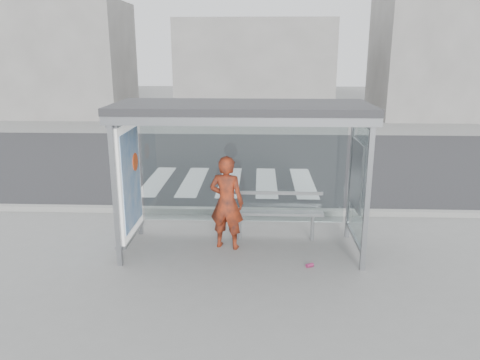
% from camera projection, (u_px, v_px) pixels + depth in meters
% --- Properties ---
extents(ground, '(80.00, 80.00, 0.00)m').
position_uv_depth(ground, '(242.00, 250.00, 8.40)').
color(ground, slate).
rests_on(ground, ground).
extents(road, '(30.00, 10.00, 0.01)m').
position_uv_depth(road, '(250.00, 161.00, 15.14)').
color(road, '#2B2B2E').
rests_on(road, ground).
extents(curb, '(30.00, 0.18, 0.12)m').
position_uv_depth(curb, '(245.00, 211.00, 10.26)').
color(curb, gray).
rests_on(curb, ground).
extents(crosswalk, '(4.55, 3.00, 0.00)m').
position_uv_depth(crosswalk, '(230.00, 182.00, 12.75)').
color(crosswalk, silver).
rests_on(crosswalk, ground).
extents(bus_shelter, '(4.25, 1.65, 2.62)m').
position_uv_depth(bus_shelter, '(220.00, 140.00, 7.95)').
color(bus_shelter, gray).
rests_on(bus_shelter, ground).
extents(building_left, '(6.00, 5.00, 6.00)m').
position_uv_depth(building_left, '(70.00, 59.00, 25.33)').
color(building_left, slate).
rests_on(building_left, ground).
extents(building_center, '(8.00, 5.00, 5.00)m').
position_uv_depth(building_center, '(255.00, 69.00, 25.06)').
color(building_center, slate).
rests_on(building_center, ground).
extents(building_right, '(5.00, 5.00, 7.00)m').
position_uv_depth(building_right, '(427.00, 50.00, 24.43)').
color(building_right, slate).
rests_on(building_right, ground).
extents(person, '(0.70, 0.54, 1.70)m').
position_uv_depth(person, '(227.00, 203.00, 8.30)').
color(person, '#C94D12').
rests_on(person, ground).
extents(bench, '(1.75, 0.29, 0.91)m').
position_uv_depth(bench, '(276.00, 212.00, 8.73)').
color(bench, gray).
rests_on(bench, ground).
extents(soda_can, '(0.14, 0.12, 0.07)m').
position_uv_depth(soda_can, '(310.00, 265.00, 7.72)').
color(soda_can, '#D53E7D').
rests_on(soda_can, ground).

